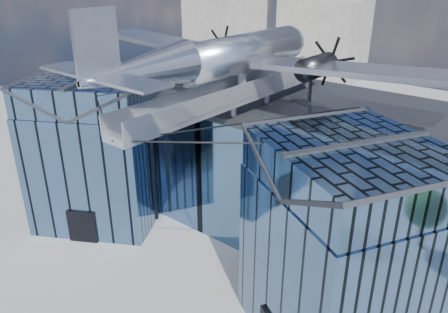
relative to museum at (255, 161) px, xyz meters
The scene contains 5 objects.
ground_plane 8.03m from the museum, 90.00° to the right, with size 120.00×120.00×0.00m, color gray.
museum is the anchor object (origin of this frame).
bg_towers 44.92m from the museum, 88.14° to the left, with size 77.00×24.50×26.00m.
tree_plaza_w 24.22m from the museum, 169.96° to the right, with size 3.69×3.69×4.79m.
tree_side_w 28.20m from the museum, behind, with size 4.30×4.30×5.56m.
Camera 1 is at (17.48, -19.42, 19.26)m, focal length 35.00 mm.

